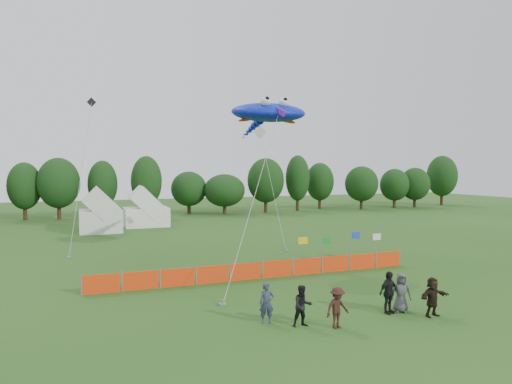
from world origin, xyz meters
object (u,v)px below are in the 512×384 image
object	(u,v)px
tent_left	(101,214)
spectator_c	(337,308)
spectator_f	(433,297)
stingray_kite	(267,114)
spectator_b	(303,306)
barrier_fence	(262,270)
spectator_d	(389,292)
tent_right	(146,211)
spectator_a	(267,303)
spectator_e	(401,293)

from	to	relation	value
tent_left	spectator_c	xyz separation A→B (m)	(7.85, -33.17, -1.02)
spectator_f	stingray_kite	distance (m)	16.86
tent_left	spectator_f	world-z (taller)	tent_left
tent_left	spectator_c	world-z (taller)	tent_left
spectator_b	spectator_c	distance (m)	1.41
barrier_fence	spectator_f	xyz separation A→B (m)	(4.47, -9.09, 0.37)
barrier_fence	spectator_d	world-z (taller)	spectator_d
tent_right	spectator_d	distance (m)	35.87
tent_left	spectator_b	world-z (taller)	tent_left
spectator_a	spectator_c	world-z (taller)	spectator_a
spectator_f	stingray_kite	xyz separation A→B (m)	(-2.22, 13.79, 9.44)
tent_right	stingray_kite	distance (m)	24.76
spectator_a	spectator_b	distance (m)	1.52
spectator_c	spectator_d	world-z (taller)	spectator_d
barrier_fence	spectator_f	bearing A→B (deg)	-63.83
spectator_c	stingray_kite	world-z (taller)	stingray_kite
spectator_b	spectator_f	distance (m)	5.98
tent_right	spectator_b	distance (m)	35.54
spectator_a	spectator_b	bearing A→B (deg)	-21.02
spectator_d	tent_right	bearing A→B (deg)	86.10
spectator_d	spectator_a	bearing A→B (deg)	158.88
spectator_b	stingray_kite	size ratio (longest dim) A/B	0.11
barrier_fence	spectator_e	size ratio (longest dim) A/B	11.17
spectator_d	stingray_kite	xyz separation A→B (m)	(-0.68, 12.74, 9.35)
spectator_c	stingray_kite	xyz separation A→B (m)	(2.47, 13.58, 9.46)
tent_left	spectator_b	size ratio (longest dim) A/B	2.45
tent_left	stingray_kite	bearing A→B (deg)	-62.22
barrier_fence	spectator_e	world-z (taller)	spectator_e
spectator_b	spectator_d	bearing A→B (deg)	6.67
barrier_fence	spectator_e	distance (m)	8.85
spectator_d	spectator_f	distance (m)	1.87
tent_left	spectator_b	bearing A→B (deg)	-78.47
spectator_d	barrier_fence	bearing A→B (deg)	96.39
spectator_a	spectator_f	distance (m)	7.37
spectator_f	spectator_a	bearing A→B (deg)	160.26
spectator_b	stingray_kite	world-z (taller)	stingray_kite
barrier_fence	spectator_f	world-z (taller)	spectator_f
spectator_b	spectator_a	bearing A→B (deg)	149.35
spectator_e	stingray_kite	bearing A→B (deg)	121.05
tent_left	spectator_d	world-z (taller)	tent_left
spectator_b	spectator_d	distance (m)	4.38
tent_left	tent_right	bearing A→B (deg)	31.29
spectator_e	spectator_f	distance (m)	1.34
tent_right	spectator_b	xyz separation A→B (m)	(1.66, -35.49, -0.88)
barrier_fence	stingray_kite	distance (m)	11.10
tent_right	spectator_e	world-z (taller)	tent_right
tent_left	spectator_f	size ratio (longest dim) A/B	2.41
spectator_b	stingray_kite	xyz separation A→B (m)	(3.70, 12.88, 9.45)
spectator_b	spectator_c	xyz separation A→B (m)	(1.23, -0.70, -0.01)
barrier_fence	tent_right	bearing A→B (deg)	96.49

